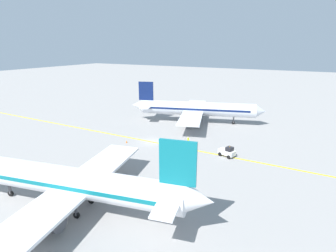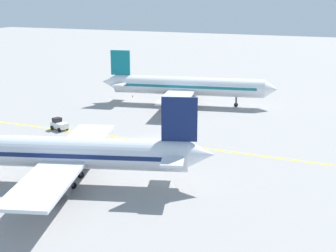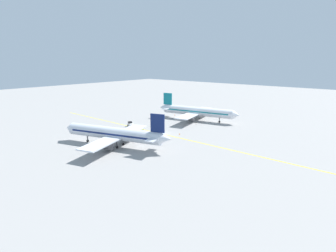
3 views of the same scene
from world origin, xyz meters
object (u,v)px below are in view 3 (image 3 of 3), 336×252
Objects in this scene: airplane_adjacent_stand at (115,134)px; ground_crew_worker at (143,129)px; traffic_cone_near_nose at (175,115)px; baggage_tug_white at (131,124)px; airplane_at_gate at (196,111)px; traffic_cone_mid_apron at (179,134)px.

ground_crew_worker is (-16.18, -5.05, -2.80)m from airplane_adjacent_stand.
airplane_adjacent_stand is 63.18× the size of traffic_cone_near_nose.
baggage_tug_white is at bearing 1.09° from traffic_cone_near_nose.
airplane_at_gate is 23.98m from traffic_cone_mid_apron.
ground_crew_worker is at bearing -7.53° from airplane_at_gate.
airplane_adjacent_stand reaches higher than traffic_cone_near_nose.
airplane_at_gate is 28.41m from baggage_tug_white.
baggage_tug_white reaches higher than traffic_cone_near_nose.
traffic_cone_mid_apron is (24.32, 21.41, 0.00)m from traffic_cone_near_nose.
airplane_at_gate reaches higher than ground_crew_worker.
traffic_cone_near_nose is (-2.08, -13.13, -3.43)m from airplane_at_gate.
traffic_cone_near_nose is at bearing -162.42° from airplane_adjacent_stand.
ground_crew_worker is at bearing -162.67° from airplane_adjacent_stand.
baggage_tug_white is at bearing -104.41° from ground_crew_worker.
ground_crew_worker is (27.60, -3.65, -2.80)m from airplane_at_gate.
ground_crew_worker reaches higher than traffic_cone_near_nose.
airplane_at_gate is at bearing 172.47° from ground_crew_worker.
airplane_at_gate is at bearing -178.17° from airplane_adjacent_stand.
traffic_cone_near_nose is (-29.68, -9.48, -0.63)m from ground_crew_worker.
airplane_adjacent_stand is 17.18m from ground_crew_worker.
airplane_at_gate reaches higher than traffic_cone_near_nose.
airplane_adjacent_stand is 23.36m from baggage_tug_white.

